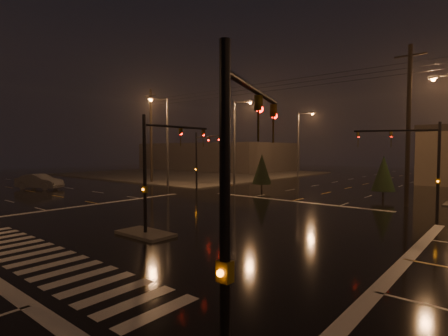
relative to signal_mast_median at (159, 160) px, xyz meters
The scene contains 18 objects.
ground 4.85m from the signal_mast_median, 90.00° to the left, with size 140.00×140.00×0.00m, color black.
sidewalk_nw 44.80m from the signal_mast_median, 132.21° to the left, with size 36.00×36.00×0.12m, color #474540.
median_island 3.79m from the signal_mast_median, 90.00° to the right, with size 3.00×1.60×0.15m, color #474540.
crosswalk 7.01m from the signal_mast_median, 90.00° to the right, with size 15.00×2.60×0.01m, color beige.
stop_bar_far 14.56m from the signal_mast_median, 90.00° to the left, with size 16.00×0.50×0.01m, color beige.
commercial_block 57.07m from the signal_mast_median, 127.83° to the left, with size 30.00×18.00×5.60m, color #453E3C.
signal_mast_median is the anchor object (origin of this frame).
signal_mast_ne 16.27m from the signal_mast_median, 54.28° to the left, with size 4.84×1.86×6.00m.
signal_mast_nw 16.27m from the signal_mast_median, 125.72° to the left, with size 4.84×1.86×6.00m.
signal_mast_se 12.22m from the signal_mast_median, 33.15° to the right, with size 1.55×3.87×6.00m.
streetlight_1 23.94m from the signal_mast_median, 117.96° to the left, with size 2.77×0.32×10.00m.
streetlight_2 38.78m from the signal_mast_median, 106.79° to the left, with size 2.77×0.32×10.00m.
streetlight_5 21.53m from the signal_mast_median, 138.30° to the left, with size 0.32×2.77×10.00m.
utility_pole_0 27.95m from the signal_mast_median, 142.19° to the left, with size 2.20×0.32×12.00m.
utility_pole_1 19.00m from the signal_mast_median, 64.89° to the left, with size 2.20×0.32×12.00m.
conifer_3 19.77m from the signal_mast_median, 107.90° to the left, with size 2.00×2.00×3.83m.
conifer_4 21.01m from the signal_mast_median, 74.78° to the left, with size 1.96×1.96×3.76m.
car_crossing 25.88m from the signal_mast_median, 169.92° to the left, with size 1.76×5.05×1.66m, color slate.
Camera 1 is at (14.03, -14.79, 4.27)m, focal length 28.00 mm.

